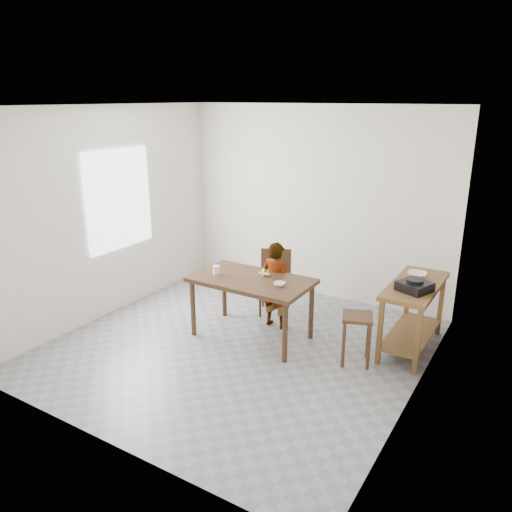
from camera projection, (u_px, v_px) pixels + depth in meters
The scene contains 17 objects.
floor at pixel (238, 348), 5.84m from camera, with size 4.00×4.00×0.04m, color gray.
ceiling at pixel (235, 104), 5.01m from camera, with size 4.00×4.00×0.04m, color white.
wall_back at pixel (315, 203), 7.07m from camera, with size 4.00×0.04×2.70m, color silver.
wall_front at pixel (90, 295), 3.78m from camera, with size 4.00×0.04×2.70m, color silver.
wall_left at pixel (106, 213), 6.43m from camera, with size 0.04×4.00×2.70m, color silver.
wall_right at pixel (427, 266), 4.42m from camera, with size 0.04×4.00×2.70m, color silver.
window_pane at pixel (120, 200), 6.52m from camera, with size 0.02×1.10×1.30m, color white.
dining_table at pixel (252, 308), 5.97m from camera, with size 1.40×0.80×0.75m, color #3C2615, non-canonical shape.
prep_counter at pixel (412, 316), 5.67m from camera, with size 0.50×1.20×0.80m, color brown, non-canonical shape.
child at pixel (276, 285), 6.18m from camera, with size 0.41×0.27×1.11m, color silver.
dining_chair at pixel (275, 283), 6.63m from camera, with size 0.41×0.41×0.84m, color #3C2615, non-canonical shape.
stool at pixel (356, 339), 5.40m from camera, with size 0.32×0.32×0.56m, color #3C2615, non-canonical shape.
glass_tumbler at pixel (216, 270), 5.98m from camera, with size 0.09×0.09×0.11m, color white.
small_bowl at pixel (279, 284), 5.62m from camera, with size 0.13×0.13×0.04m, color white.
banana at pixel (264, 274), 5.93m from camera, with size 0.15×0.11×0.05m, color #FACB52, non-canonical shape.
serving_bowl at pixel (417, 275), 5.75m from camera, with size 0.22×0.22×0.05m, color white.
gas_burner at pixel (415, 286), 5.33m from camera, with size 0.31×0.31×0.10m, color black.
Camera 1 is at (2.90, -4.36, 2.79)m, focal length 35.00 mm.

